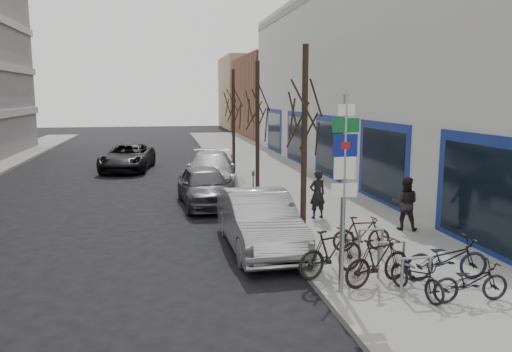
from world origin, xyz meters
name	(u,v)px	position (x,y,z in m)	size (l,w,h in m)	color
ground	(226,307)	(0.00, 0.00, 0.00)	(120.00, 120.00, 0.00)	black
sidewalk_east	(303,196)	(4.50, 10.00, 0.07)	(5.00, 70.00, 0.15)	slate
commercial_building	(490,80)	(17.00, 16.00, 5.00)	(20.00, 32.00, 10.00)	#B7B7B2
brick_building_far	(301,97)	(13.00, 40.00, 4.00)	(12.00, 14.00, 8.00)	brown
tan_building_far	(273,93)	(13.50, 55.00, 4.50)	(13.00, 12.00, 9.00)	#937A5B
highway_sign_pole	(344,182)	(2.40, -0.01, 2.46)	(0.55, 0.10, 4.20)	gray
bike_rack	(391,255)	(3.80, 0.60, 0.66)	(0.66, 2.26, 0.83)	gray
tree_near	(305,98)	(2.60, 3.50, 4.10)	(1.80, 1.80, 5.50)	black
tree_mid	(258,97)	(2.60, 10.00, 4.10)	(1.80, 1.80, 5.50)	black
tree_far	(233,97)	(2.60, 16.50, 4.10)	(1.80, 1.80, 5.50)	black
meter_front	(292,221)	(2.15, 3.00, 0.92)	(0.10, 0.08, 1.27)	gray
meter_mid	(253,185)	(2.15, 8.50, 0.92)	(0.10, 0.08, 1.27)	gray
meter_back	(232,164)	(2.15, 14.00, 0.92)	(0.10, 0.08, 1.27)	gray
bike_near_left	(417,273)	(3.83, -0.49, 0.62)	(0.46, 1.54, 0.94)	black
bike_near_right	(378,261)	(3.30, 0.22, 0.68)	(0.52, 1.76, 1.07)	black
bike_mid_curb	(447,255)	(4.92, 0.20, 0.72)	(0.56, 1.86, 1.13)	black
bike_mid_inner	(331,252)	(2.51, 0.91, 0.71)	(0.55, 1.84, 1.11)	black
bike_far_curb	(471,278)	(4.72, -0.96, 0.63)	(0.48, 1.58, 0.97)	black
bike_far_inner	(362,233)	(3.89, 2.47, 0.63)	(0.47, 1.57, 0.95)	black
parked_car_front	(259,221)	(1.40, 3.63, 0.79)	(1.68, 4.81, 1.59)	#AEAFB4
parked_car_mid	(205,186)	(0.43, 9.39, 0.76)	(1.79, 4.46, 1.52)	#45454A
parked_car_back	(211,170)	(1.08, 13.35, 0.78)	(2.19, 5.39, 1.56)	#96979B
lane_car	(127,157)	(-3.02, 19.31, 0.75)	(2.48, 5.37, 1.49)	black
pedestrian_near	(317,194)	(3.85, 6.11, 0.95)	(0.59, 0.38, 1.61)	black
pedestrian_far	(405,203)	(6.01, 4.23, 0.97)	(0.61, 0.41, 1.64)	black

